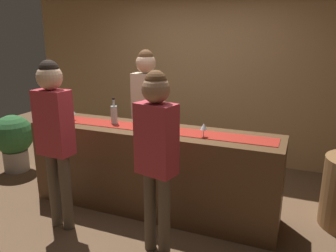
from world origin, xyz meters
name	(u,v)px	position (x,y,z in m)	size (l,w,h in m)	color
ground_plane	(152,208)	(0.00, 0.00, 0.00)	(10.00, 10.00, 0.00)	brown
back_wall	(203,67)	(0.00, 1.90, 1.45)	(6.00, 0.12, 2.90)	tan
bar_counter	(152,170)	(0.00, 0.00, 0.48)	(2.79, 0.60, 0.96)	#543821
counter_runner_cloth	(151,128)	(0.00, 0.00, 0.96)	(2.65, 0.28, 0.01)	maroon
wine_bottle_amber	(57,110)	(-1.22, -0.04, 1.07)	(0.07, 0.07, 0.30)	brown
wine_bottle_clear	(114,115)	(-0.46, 0.01, 1.07)	(0.07, 0.07, 0.30)	#B2C6C1
wine_glass_near_customer	(204,127)	(0.61, -0.09, 1.06)	(0.07, 0.07, 0.14)	silver
wine_glass_mid_counter	(72,112)	(-1.01, -0.03, 1.06)	(0.07, 0.07, 0.14)	silver
bartender	(147,103)	(-0.33, 0.58, 1.10)	(0.34, 0.25, 1.77)	#26262B
customer_sipping	(156,146)	(0.37, -0.70, 1.03)	(0.38, 0.27, 1.67)	brown
customer_browsing	(54,128)	(-0.71, -0.69, 1.07)	(0.35, 0.24, 1.72)	brown
potted_plant_tall	(14,139)	(-2.32, 0.26, 0.48)	(0.57, 0.57, 0.83)	#9E9389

